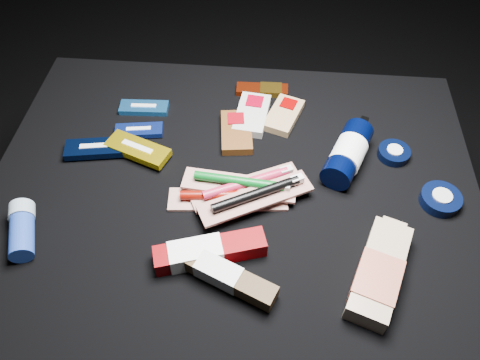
# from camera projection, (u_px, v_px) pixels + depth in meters

# --- Properties ---
(ground) EXTENTS (3.00, 3.00, 0.00)m
(ground) POSITION_uv_depth(u_px,v_px,m) (234.00, 282.00, 1.24)
(ground) COLOR black
(ground) RESTS_ON ground
(cloth_table) EXTENTS (0.98, 0.78, 0.40)m
(cloth_table) POSITION_uv_depth(u_px,v_px,m) (233.00, 243.00, 1.08)
(cloth_table) COLOR black
(cloth_table) RESTS_ON ground
(luna_bar_0) EXTENTS (0.11, 0.05, 0.01)m
(luna_bar_0) POSITION_uv_depth(u_px,v_px,m) (144.00, 108.00, 1.07)
(luna_bar_0) COLOR blue
(luna_bar_0) RESTS_ON cloth_table
(luna_bar_1) EXTENTS (0.11, 0.05, 0.01)m
(luna_bar_1) POSITION_uv_depth(u_px,v_px,m) (139.00, 131.00, 1.02)
(luna_bar_1) COLOR #16309A
(luna_bar_1) RESTS_ON cloth_table
(luna_bar_2) EXTENTS (0.14, 0.07, 0.02)m
(luna_bar_2) POSITION_uv_depth(u_px,v_px,m) (97.00, 148.00, 0.98)
(luna_bar_2) COLOR black
(luna_bar_2) RESTS_ON cloth_table
(luna_bar_3) EXTENTS (0.15, 0.10, 0.02)m
(luna_bar_3) POSITION_uv_depth(u_px,v_px,m) (138.00, 149.00, 0.98)
(luna_bar_3) COLOR yellow
(luna_bar_3) RESTS_ON cloth_table
(clif_bar_0) EXTENTS (0.08, 0.13, 0.02)m
(clif_bar_0) POSITION_uv_depth(u_px,v_px,m) (236.00, 130.00, 1.02)
(clif_bar_0) COLOR #552F12
(clif_bar_0) RESTS_ON cloth_table
(clif_bar_1) EXTENTS (0.08, 0.13, 0.02)m
(clif_bar_1) POSITION_uv_depth(u_px,v_px,m) (252.00, 113.00, 1.05)
(clif_bar_1) COLOR #B9B9B2
(clif_bar_1) RESTS_ON cloth_table
(clif_bar_2) EXTENTS (0.09, 0.13, 0.02)m
(clif_bar_2) POSITION_uv_depth(u_px,v_px,m) (284.00, 114.00, 1.05)
(clif_bar_2) COLOR tan
(clif_bar_2) RESTS_ON cloth_table
(power_bar) EXTENTS (0.12, 0.04, 0.01)m
(power_bar) POSITION_uv_depth(u_px,v_px,m) (265.00, 90.00, 1.11)
(power_bar) COLOR maroon
(power_bar) RESTS_ON cloth_table
(lotion_bottle) EXTENTS (0.12, 0.20, 0.06)m
(lotion_bottle) POSITION_uv_depth(u_px,v_px,m) (348.00, 153.00, 0.95)
(lotion_bottle) COLOR black
(lotion_bottle) RESTS_ON cloth_table
(cream_tin_upper) EXTENTS (0.07, 0.07, 0.02)m
(cream_tin_upper) POSITION_uv_depth(u_px,v_px,m) (394.00, 153.00, 0.98)
(cream_tin_upper) COLOR black
(cream_tin_upper) RESTS_ON cloth_table
(cream_tin_lower) EXTENTS (0.08, 0.08, 0.02)m
(cream_tin_lower) POSITION_uv_depth(u_px,v_px,m) (440.00, 199.00, 0.90)
(cream_tin_lower) COLOR black
(cream_tin_lower) RESTS_ON cloth_table
(bodywash_bottle) EXTENTS (0.13, 0.21, 0.04)m
(bodywash_bottle) POSITION_uv_depth(u_px,v_px,m) (379.00, 274.00, 0.79)
(bodywash_bottle) COLOR tan
(bodywash_bottle) RESTS_ON cloth_table
(deodorant_stick) EXTENTS (0.08, 0.12, 0.05)m
(deodorant_stick) POSITION_uv_depth(u_px,v_px,m) (22.00, 229.00, 0.84)
(deodorant_stick) COLOR #1F3D96
(deodorant_stick) RESTS_ON cloth_table
(toothbrush_pack_0) EXTENTS (0.23, 0.07, 0.03)m
(toothbrush_pack_0) POSITION_uv_depth(u_px,v_px,m) (230.00, 197.00, 0.90)
(toothbrush_pack_0) COLOR beige
(toothbrush_pack_0) RESTS_ON cloth_table
(toothbrush_pack_1) EXTENTS (0.22, 0.14, 0.02)m
(toothbrush_pack_1) POSITION_uv_depth(u_px,v_px,m) (247.00, 185.00, 0.92)
(toothbrush_pack_1) COLOR #BDB6B1
(toothbrush_pack_1) RESTS_ON cloth_table
(toothbrush_pack_2) EXTENTS (0.23, 0.07, 0.02)m
(toothbrush_pack_2) POSITION_uv_depth(u_px,v_px,m) (241.00, 183.00, 0.91)
(toothbrush_pack_2) COLOR silver
(toothbrush_pack_2) RESTS_ON cloth_table
(toothbrush_pack_3) EXTENTS (0.22, 0.15, 0.02)m
(toothbrush_pack_3) POSITION_uv_depth(u_px,v_px,m) (257.00, 196.00, 0.88)
(toothbrush_pack_3) COLOR beige
(toothbrush_pack_3) RESTS_ON cloth_table
(toothpaste_carton_red) EXTENTS (0.20, 0.10, 0.04)m
(toothpaste_carton_red) POSITION_uv_depth(u_px,v_px,m) (205.00, 252.00, 0.82)
(toothpaste_carton_red) COLOR #6D0002
(toothpaste_carton_red) RESTS_ON cloth_table
(toothpaste_carton_green) EXTENTS (0.17, 0.10, 0.03)m
(toothpaste_carton_green) POSITION_uv_depth(u_px,v_px,m) (226.00, 276.00, 0.78)
(toothpaste_carton_green) COLOR #3E2B15
(toothpaste_carton_green) RESTS_ON cloth_table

